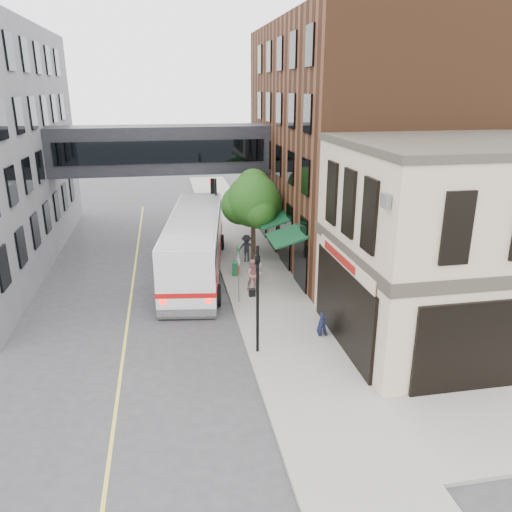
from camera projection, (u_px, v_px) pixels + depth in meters
name	position (u px, v px, depth m)	size (l,w,h in m)	color
ground	(257.00, 382.00, 18.43)	(120.00, 120.00, 0.00)	#38383A
sidewalk_main	(247.00, 257.00, 31.79)	(4.00, 60.00, 0.15)	gray
corner_building	(462.00, 244.00, 20.49)	(10.19, 8.12, 8.45)	#C6B597
brick_building	(367.00, 143.00, 31.88)	(13.76, 18.00, 14.00)	#4D2B18
skyway_bridge	(162.00, 149.00, 32.60)	(14.00, 3.18, 3.00)	black
traffic_signal_near	(257.00, 287.00, 19.40)	(0.44, 0.22, 4.60)	black
traffic_signal_far	(214.00, 198.00, 33.24)	(0.53, 0.28, 4.50)	black
street_sign_pole	(239.00, 268.00, 24.40)	(0.08, 0.75, 3.00)	gray
street_tree	(252.00, 200.00, 29.87)	(3.80, 3.20, 5.60)	#382619
lane_marking	(132.00, 289.00, 26.89)	(0.12, 40.00, 0.01)	#D8CC4C
bus	(195.00, 242.00, 28.65)	(4.57, 13.02, 3.43)	white
pedestrian_a	(257.00, 269.00, 27.32)	(0.56, 0.37, 1.53)	silver
pedestrian_b	(254.00, 275.00, 26.13)	(0.83, 0.64, 1.70)	tan
pedestrian_c	(247.00, 248.00, 30.52)	(1.09, 0.63, 1.69)	black
newspaper_box	(236.00, 269.00, 28.40)	(0.40, 0.36, 0.80)	#155E30
sandwich_board	(322.00, 324.00, 21.61)	(0.33, 0.51, 0.91)	black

